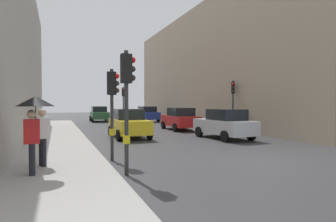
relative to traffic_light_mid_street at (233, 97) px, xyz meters
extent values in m
plane|color=#38383A|center=(-5.05, -9.16, -2.60)|extent=(120.00, 120.00, 0.00)
cube|color=#A8A5A0|center=(-11.90, -3.16, -2.52)|extent=(2.96, 40.00, 0.16)
cube|color=gray|center=(6.31, 7.69, 3.05)|extent=(12.00, 31.02, 11.30)
cylinder|color=#2D2D2D|center=(0.01, 0.02, -0.71)|extent=(0.12, 0.12, 3.77)
cube|color=black|center=(0.01, 0.02, 0.65)|extent=(0.36, 0.38, 0.84)
cube|color=yellow|center=(0.01, 0.02, -1.55)|extent=(0.25, 0.24, 0.24)
sphere|color=red|center=(-0.08, -0.15, 0.91)|extent=(0.18, 0.18, 0.18)
sphere|color=#2D231E|center=(-0.08, -0.15, 0.65)|extent=(0.18, 0.18, 0.18)
sphere|color=#2D231E|center=(-0.08, -0.15, 0.39)|extent=(0.18, 0.18, 0.18)
cylinder|color=#2D2D2D|center=(-10.12, -9.26, -0.79)|extent=(0.12, 0.12, 3.62)
cube|color=black|center=(-10.12, -9.26, 0.51)|extent=(0.30, 0.25, 0.84)
cube|color=yellow|center=(-10.12, -9.26, -1.55)|extent=(0.16, 0.20, 0.24)
sphere|color=red|center=(-9.93, -9.25, 0.77)|extent=(0.18, 0.18, 0.18)
sphere|color=#2D231E|center=(-9.93, -9.25, 0.51)|extent=(0.18, 0.18, 0.18)
sphere|color=#2D231E|center=(-9.93, -9.25, 0.25)|extent=(0.18, 0.18, 0.18)
cylinder|color=#2D2D2D|center=(-10.12, -6.98, -0.92)|extent=(0.12, 0.12, 3.35)
cube|color=black|center=(-10.12, -6.98, 0.23)|extent=(0.37, 0.34, 0.84)
cube|color=yellow|center=(-10.12, -6.98, -1.55)|extent=(0.23, 0.25, 0.24)
sphere|color=red|center=(-9.94, -7.06, 0.49)|extent=(0.18, 0.18, 0.18)
sphere|color=#2D231E|center=(-9.94, -7.06, 0.23)|extent=(0.18, 0.18, 0.18)
sphere|color=#2D231E|center=(-9.94, -7.06, -0.03)|extent=(0.18, 0.18, 0.18)
cylinder|color=#2D2D2D|center=(-5.71, 10.69, -0.71)|extent=(0.12, 0.12, 3.78)
cube|color=black|center=(-5.71, 10.69, 0.66)|extent=(0.25, 0.31, 0.84)
cube|color=yellow|center=(-5.71, 10.69, -1.55)|extent=(0.21, 0.17, 0.24)
sphere|color=red|center=(-5.70, 10.50, 0.92)|extent=(0.18, 0.18, 0.18)
sphere|color=#2D231E|center=(-5.70, 10.50, 0.66)|extent=(0.18, 0.18, 0.18)
sphere|color=#2D231E|center=(-5.70, 10.50, 0.40)|extent=(0.18, 0.18, 0.18)
cube|color=#2D6038|center=(-7.35, 15.99, -1.88)|extent=(1.94, 4.26, 0.80)
cube|color=black|center=(-7.34, 16.24, -1.16)|extent=(1.66, 2.05, 0.64)
cylinder|color=black|center=(-6.49, 14.61, -2.28)|extent=(0.24, 0.65, 0.64)
cylinder|color=black|center=(-8.29, 14.67, -2.28)|extent=(0.24, 0.65, 0.64)
cylinder|color=black|center=(-6.40, 17.31, -2.28)|extent=(0.24, 0.65, 0.64)
cylinder|color=black|center=(-8.20, 17.37, -2.28)|extent=(0.24, 0.65, 0.64)
cube|color=navy|center=(-2.29, 13.76, -1.88)|extent=(2.02, 4.29, 0.80)
cube|color=black|center=(-2.27, 13.51, -1.16)|extent=(1.71, 2.08, 0.64)
cylinder|color=black|center=(-3.26, 15.06, -2.28)|extent=(0.25, 0.65, 0.64)
cylinder|color=black|center=(-1.46, 15.16, -2.28)|extent=(0.25, 0.65, 0.64)
cylinder|color=black|center=(-3.11, 12.36, -2.28)|extent=(0.25, 0.65, 0.64)
cylinder|color=black|center=(-1.32, 12.46, -2.28)|extent=(0.25, 0.65, 0.64)
cube|color=red|center=(-2.90, 3.06, -1.88)|extent=(1.94, 4.26, 0.80)
cube|color=black|center=(-2.90, 2.81, -1.16)|extent=(1.67, 2.05, 0.64)
cylinder|color=black|center=(-3.75, 4.44, -2.28)|extent=(0.24, 0.65, 0.64)
cylinder|color=black|center=(-1.95, 4.38, -2.28)|extent=(0.24, 0.65, 0.64)
cylinder|color=black|center=(-3.84, 1.74, -2.28)|extent=(0.24, 0.65, 0.64)
cylinder|color=black|center=(-2.04, 1.68, -2.28)|extent=(0.24, 0.65, 0.64)
cube|color=#BCBCC1|center=(-2.73, -3.01, -1.88)|extent=(2.01, 4.29, 0.80)
cube|color=black|center=(-2.72, -3.26, -1.16)|extent=(1.70, 2.08, 0.64)
cylinder|color=black|center=(-3.70, -1.71, -2.28)|extent=(0.25, 0.65, 0.64)
cylinder|color=black|center=(-1.90, -1.62, -2.28)|extent=(0.25, 0.65, 0.64)
cylinder|color=black|center=(-3.56, -4.41, -2.28)|extent=(0.25, 0.65, 0.64)
cylinder|color=black|center=(-1.76, -4.31, -2.28)|extent=(0.25, 0.65, 0.64)
cube|color=yellow|center=(-7.86, -0.42, -1.88)|extent=(1.84, 4.22, 0.80)
cube|color=black|center=(-7.86, -0.17, -1.16)|extent=(1.62, 2.02, 0.64)
cylinder|color=black|center=(-6.98, -1.78, -2.28)|extent=(0.23, 0.64, 0.64)
cylinder|color=black|center=(-8.78, -1.76, -2.28)|extent=(0.23, 0.64, 0.64)
cylinder|color=black|center=(-6.95, 0.92, -2.28)|extent=(0.23, 0.64, 0.64)
cylinder|color=black|center=(-8.75, 0.94, -2.28)|extent=(0.23, 0.64, 0.64)
cylinder|color=black|center=(-12.63, -8.75, -2.01)|extent=(0.16, 0.16, 0.85)
cylinder|color=black|center=(-12.62, -8.95, -2.01)|extent=(0.16, 0.16, 0.85)
cube|color=red|center=(-12.63, -8.85, -1.26)|extent=(0.41, 0.28, 0.66)
sphere|color=tan|center=(-12.63, -8.85, -0.79)|extent=(0.24, 0.24, 0.24)
cylinder|color=black|center=(-12.53, -8.84, -1.01)|extent=(0.02, 0.02, 0.90)
cone|color=black|center=(-12.53, -8.84, -0.44)|extent=(1.00, 1.00, 0.28)
cylinder|color=black|center=(-12.44, -7.69, -2.01)|extent=(0.16, 0.16, 0.85)
cylinder|color=black|center=(-12.38, -7.88, -2.01)|extent=(0.16, 0.16, 0.85)
cube|color=silver|center=(-12.41, -7.78, -1.26)|extent=(0.46, 0.38, 0.66)
sphere|color=tan|center=(-12.41, -7.78, -0.79)|extent=(0.24, 0.24, 0.24)
cube|color=black|center=(-12.70, -7.88, -1.26)|extent=(0.28, 0.33, 0.40)
camera|label=1|loc=(-12.01, -17.24, -0.50)|focal=29.96mm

